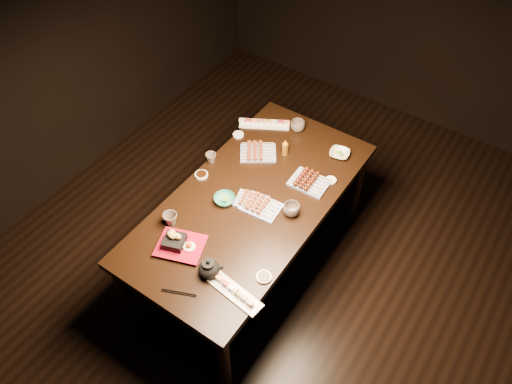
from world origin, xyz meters
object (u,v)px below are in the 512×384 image
sushi_platter_near (234,291)px  edamame_bowl_green (224,199)px  teacup_mid_right (292,210)px  dining_table (252,234)px  condiment_bottle (285,147)px  sushi_platter_far (264,122)px  edamame_bowl_cream (339,154)px  teacup_far_right (298,126)px  yakitori_plate_right (261,205)px  teacup_near_left (170,219)px  tempura_tray (180,242)px  yakitori_plate_left (258,151)px  teapot (209,267)px  yakitori_plate_center (251,199)px  teacup_far_left (211,158)px

sushi_platter_near → edamame_bowl_green: 0.67m
edamame_bowl_green → teacup_mid_right: 0.43m
dining_table → condiment_bottle: 0.64m
sushi_platter_far → edamame_bowl_cream: sushi_platter_far is taller
teacup_far_right → sushi_platter_near: bearing=-72.8°
sushi_platter_near → sushi_platter_far: 1.42m
edamame_bowl_green → condiment_bottle: (0.08, 0.59, 0.04)m
dining_table → sushi_platter_far: (-0.34, 0.65, 0.40)m
yakitori_plate_right → teacup_near_left: size_ratio=2.72×
tempura_tray → yakitori_plate_left: bearing=74.9°
edamame_bowl_cream → teapot: (-0.15, -1.26, 0.04)m
yakitori_plate_left → teacup_mid_right: (0.47, -0.33, 0.01)m
sushi_platter_far → edamame_bowl_green: size_ratio=2.69×
teacup_far_right → tempura_tray: bearing=-91.1°
edamame_bowl_cream → teacup_mid_right: size_ratio=1.32×
sushi_platter_far → teapot: (0.46, -1.24, 0.04)m
yakitori_plate_center → teapot: 0.58m
yakitori_plate_left → sushi_platter_far: bearing=81.2°
yakitori_plate_left → teapot: bearing=-106.1°
teacup_mid_right → yakitori_plate_center: bearing=-167.2°
sushi_platter_near → dining_table: bearing=124.0°
yakitori_plate_center → edamame_bowl_cream: (0.26, 0.69, -0.01)m
yakitori_plate_center → edamame_bowl_cream: yakitori_plate_center is taller
teapot → teacup_near_left: bearing=128.7°
teacup_far_right → teapot: teapot is taller
yakitori_plate_left → teapot: size_ratio=1.69×
teacup_far_left → condiment_bottle: bearing=42.8°
yakitori_plate_left → tempura_tray: bearing=-120.0°
tempura_tray → teacup_near_left: (-0.17, 0.10, -0.01)m
yakitori_plate_left → teapot: 1.01m
tempura_tray → condiment_bottle: bearing=65.9°
dining_table → edamame_bowl_green: (-0.13, -0.12, 0.40)m
teacup_mid_right → teapot: size_ratio=0.72×
sushi_platter_near → yakitori_plate_right: bearing=117.6°
edamame_bowl_cream → teacup_far_right: size_ratio=1.33×
teacup_far_right → teacup_far_left: bearing=-117.5°
yakitori_plate_center → yakitori_plate_right: yakitori_plate_right is taller
tempura_tray → teacup_far_right: (0.02, 1.28, -0.01)m
sushi_platter_near → yakitori_plate_center: (-0.30, 0.59, 0.00)m
teapot → condiment_bottle: bearing=67.8°
sushi_platter_far → yakitori_plate_left: size_ratio=1.49×
sushi_platter_near → teacup_mid_right: size_ratio=3.38×
yakitori_plate_right → tempura_tray: (-0.22, -0.52, 0.02)m
yakitori_plate_right → yakitori_plate_left: 0.49m
dining_table → teacup_far_right: size_ratio=17.59×
teacup_far_left → dining_table: bearing=-16.5°
sushi_platter_near → yakitori_plate_center: size_ratio=1.73×
edamame_bowl_green → teapot: bearing=-62.3°
sushi_platter_far → teacup_far_left: bearing=50.9°
tempura_tray → yakitori_plate_right: bearing=47.5°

